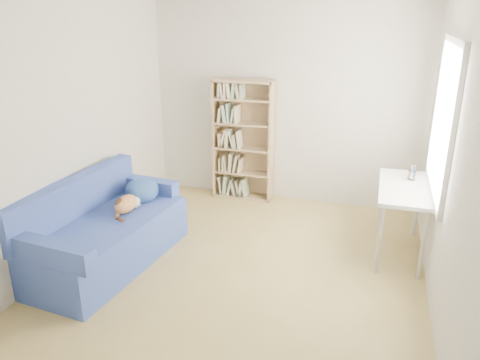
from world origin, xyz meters
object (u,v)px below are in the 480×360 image
object	(u,v)px
sofa	(105,232)
bookshelf	(243,145)
pen_cup	(412,174)
desk	(404,194)

from	to	relation	value
sofa	bookshelf	world-z (taller)	bookshelf
bookshelf	pen_cup	distance (m)	2.23
bookshelf	desk	bearing A→B (deg)	-27.14
desk	pen_cup	world-z (taller)	pen_cup
pen_cup	bookshelf	bearing A→B (deg)	158.90
sofa	bookshelf	xyz separation A→B (m)	(0.83, 2.08, 0.41)
sofa	desk	xyz separation A→B (m)	(2.83, 1.05, 0.33)
pen_cup	sofa	bearing A→B (deg)	-156.33
sofa	pen_cup	world-z (taller)	pen_cup
bookshelf	sofa	bearing A→B (deg)	-111.76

